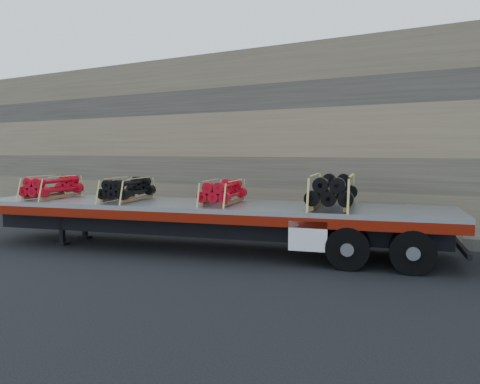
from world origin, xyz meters
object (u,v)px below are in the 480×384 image
object	(u,v)px
trailer	(205,227)
bundle_rear	(333,192)
bundle_midfront	(128,190)
bundle_midrear	(223,192)
bundle_front	(53,187)

from	to	relation	value
trailer	bundle_rear	size ratio (longest dim) A/B	5.84
bundle_midfront	bundle_midrear	world-z (taller)	bundle_midfront
trailer	bundle_rear	xyz separation A→B (m)	(3.73, 0.89, 1.16)
trailer	bundle_rear	world-z (taller)	bundle_rear
bundle_front	bundle_midrear	world-z (taller)	bundle_front
bundle_front	bundle_midfront	xyz separation A→B (m)	(2.76, 0.66, -0.01)
bundle_midrear	bundle_rear	distance (m)	3.24
trailer	bundle_midfront	distance (m)	2.83
bundle_midrear	bundle_rear	bearing A→B (deg)	-0.00
bundle_front	bundle_rear	xyz separation A→B (m)	(9.04, 2.16, 0.08)
trailer	bundle_front	world-z (taller)	bundle_front
bundle_front	trailer	bearing A→B (deg)	0.00
trailer	bundle_midrear	xyz separation A→B (m)	(0.57, 0.14, 1.06)
trailer	bundle_front	distance (m)	5.57
bundle_midrear	bundle_rear	xyz separation A→B (m)	(3.15, 0.75, 0.10)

